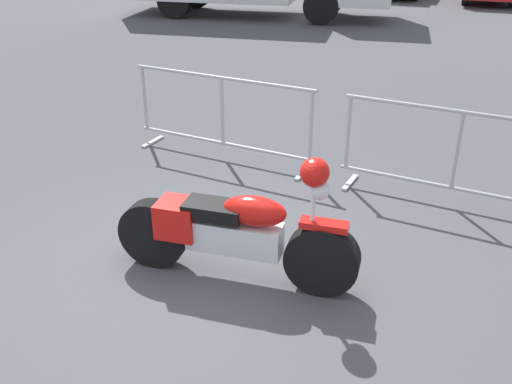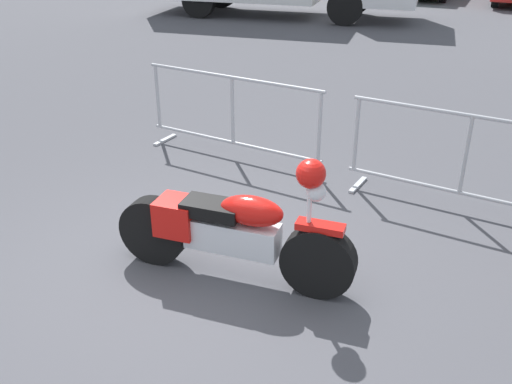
% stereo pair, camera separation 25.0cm
% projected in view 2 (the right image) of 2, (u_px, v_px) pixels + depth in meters
% --- Properties ---
extents(ground_plane, '(120.00, 120.00, 0.00)m').
position_uv_depth(ground_plane, '(181.00, 276.00, 5.01)').
color(ground_plane, '#424247').
extents(motorcycle, '(2.13, 0.57, 1.21)m').
position_uv_depth(motorcycle, '(232.00, 230.00, 4.81)').
color(motorcycle, black).
rests_on(motorcycle, ground).
extents(crowd_barrier_near, '(2.48, 0.44, 1.07)m').
position_uv_depth(crowd_barrier_near, '(233.00, 116.00, 7.14)').
color(crowd_barrier_near, '#9EA0A5').
rests_on(crowd_barrier_near, ground).
extents(crowd_barrier_far, '(2.48, 0.44, 1.07)m').
position_uv_depth(crowd_barrier_far, '(465.00, 161.00, 5.86)').
color(crowd_barrier_far, '#9EA0A5').
rests_on(crowd_barrier_far, ground).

